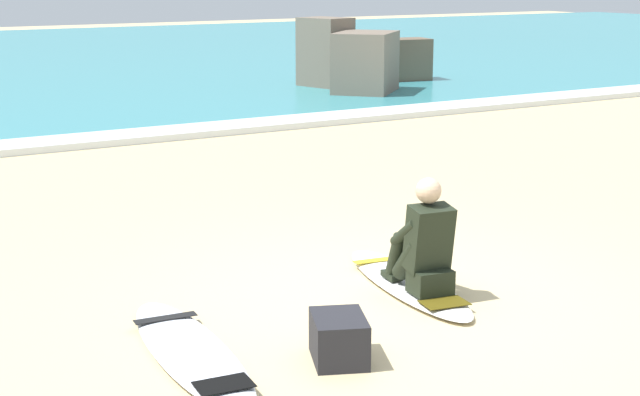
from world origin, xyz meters
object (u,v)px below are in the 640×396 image
at_px(surfboard_spare_near, 190,351).
at_px(surfer_seated, 424,247).
at_px(beach_bag, 339,339).
at_px(surfboard_main, 407,283).

bearing_deg(surfboard_spare_near, surfer_seated, 4.50).
relative_size(surfer_seated, beach_bag, 1.97).
bearing_deg(beach_bag, surfboard_spare_near, 145.09).
bearing_deg(surfer_seated, surfboard_main, 80.44).
distance_m(surfboard_spare_near, beach_bag, 1.05).
height_order(surfboard_spare_near, beach_bag, beach_bag).
bearing_deg(surfboard_main, surfer_seated, -99.56).
height_order(surfboard_main, surfer_seated, surfer_seated).
distance_m(surfer_seated, surfboard_spare_near, 2.19).
height_order(surfboard_main, surfboard_spare_near, same).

